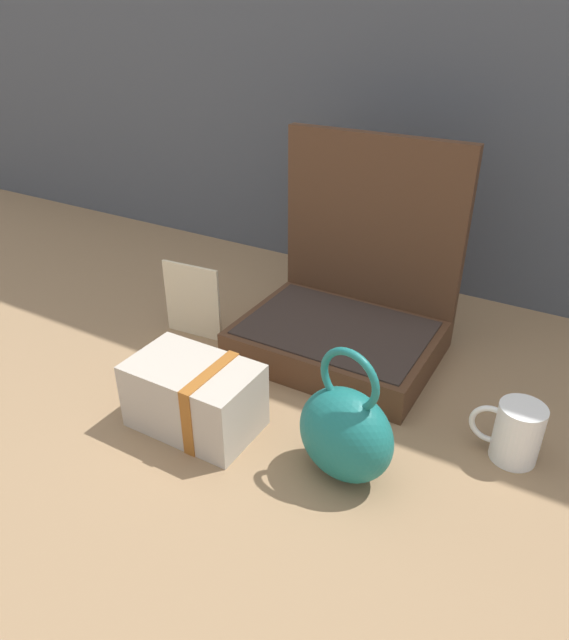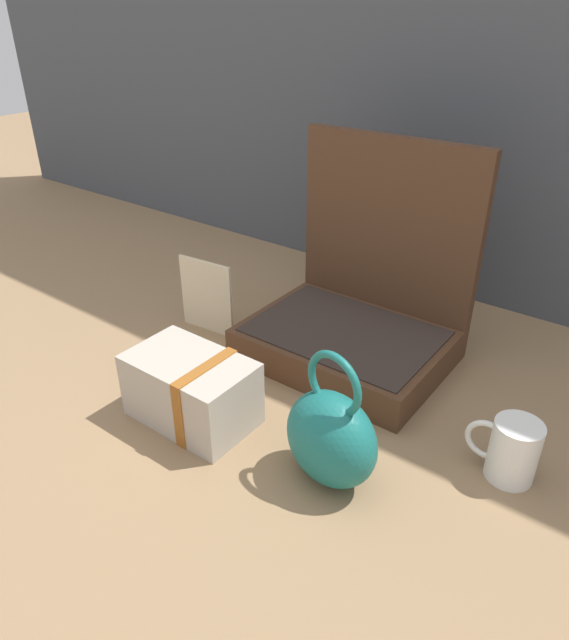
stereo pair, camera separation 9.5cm
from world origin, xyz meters
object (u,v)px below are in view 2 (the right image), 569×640
(cream_toiletry_bag, at_px, (193,390))
(info_card_left, at_px, (206,296))
(teal_pouch_handbag, at_px, (331,437))
(coffee_mug, at_px, (512,450))
(open_suitcase, at_px, (359,309))

(cream_toiletry_bag, xyz_separation_m, info_card_left, (-0.19, 0.23, 0.02))
(teal_pouch_handbag, height_order, cream_toiletry_bag, teal_pouch_handbag)
(coffee_mug, bearing_deg, info_card_left, 175.67)
(open_suitcase, distance_m, info_card_left, 0.32)
(cream_toiletry_bag, bearing_deg, open_suitcase, 72.99)
(teal_pouch_handbag, xyz_separation_m, coffee_mug, (0.21, 0.16, -0.03))
(info_card_left, bearing_deg, coffee_mug, -9.30)
(teal_pouch_handbag, bearing_deg, info_card_left, 154.61)
(coffee_mug, bearing_deg, open_suitcase, 154.74)
(open_suitcase, bearing_deg, info_card_left, -157.97)
(teal_pouch_handbag, height_order, coffee_mug, teal_pouch_handbag)
(teal_pouch_handbag, relative_size, coffee_mug, 2.01)
(open_suitcase, bearing_deg, coffee_mug, -25.26)
(cream_toiletry_bag, distance_m, coffee_mug, 0.50)
(info_card_left, bearing_deg, cream_toiletry_bag, -56.00)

